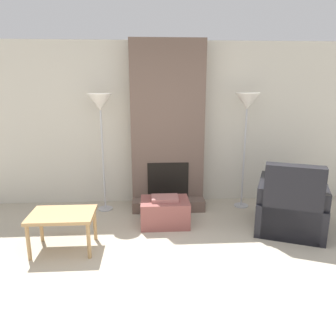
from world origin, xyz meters
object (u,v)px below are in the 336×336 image
(armchair, at_px, (290,209))
(floor_lamp_left, at_px, (100,107))
(ottoman, at_px, (165,212))
(side_table, at_px, (62,218))
(floor_lamp_right, at_px, (247,106))

(armchair, bearing_deg, floor_lamp_left, 3.92)
(ottoman, height_order, floor_lamp_left, floor_lamp_left)
(ottoman, xyz_separation_m, armchair, (1.71, -0.27, 0.11))
(side_table, relative_size, floor_lamp_right, 0.42)
(armchair, height_order, floor_lamp_right, floor_lamp_right)
(armchair, distance_m, floor_lamp_left, 3.07)
(ottoman, relative_size, side_table, 0.90)
(armchair, distance_m, side_table, 2.99)
(ottoman, distance_m, armchair, 1.73)
(ottoman, relative_size, floor_lamp_left, 0.37)
(ottoman, bearing_deg, side_table, -153.12)
(ottoman, distance_m, side_table, 1.43)
(side_table, distance_m, floor_lamp_left, 1.79)
(ottoman, xyz_separation_m, side_table, (-1.26, -0.64, 0.22))
(side_table, bearing_deg, floor_lamp_right, 26.56)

